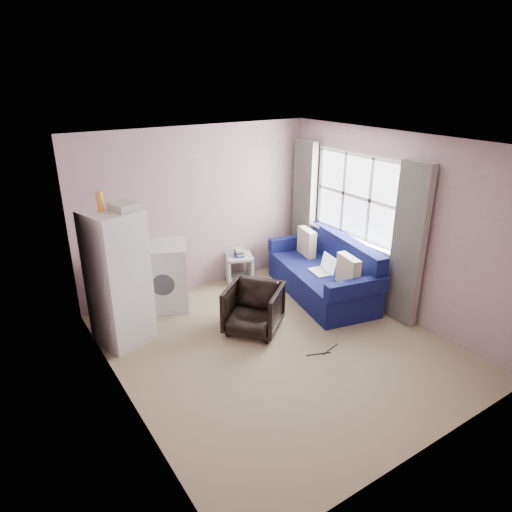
{
  "coord_description": "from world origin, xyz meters",
  "views": [
    {
      "loc": [
        -2.92,
        -3.93,
        3.19
      ],
      "look_at": [
        0.05,
        0.6,
        1.0
      ],
      "focal_mm": 32.0,
      "sensor_mm": 36.0,
      "label": 1
    }
  ],
  "objects": [
    {
      "name": "room",
      "position": [
        0.02,
        0.01,
        1.25
      ],
      "size": [
        3.84,
        4.24,
        2.54
      ],
      "color": "#907F5E",
      "rests_on": "ground"
    },
    {
      "name": "armchair",
      "position": [
        -0.06,
        0.49,
        0.35
      ],
      "size": [
        0.93,
        0.93,
        0.7
      ],
      "primitive_type": "imported",
      "rotation": [
        0.0,
        0.0,
        -0.89
      ],
      "color": "black",
      "rests_on": "ground"
    },
    {
      "name": "fridge",
      "position": [
        -1.56,
        1.2,
        0.87
      ],
      "size": [
        0.73,
        0.73,
        1.95
      ],
      "rotation": [
        0.0,
        0.0,
        0.29
      ],
      "color": "silver",
      "rests_on": "ground"
    },
    {
      "name": "window_dressing",
      "position": [
        1.78,
        0.7,
        1.11
      ],
      "size": [
        0.17,
        2.62,
        2.18
      ],
      "color": "white",
      "rests_on": "ground"
    },
    {
      "name": "side_table",
      "position": [
        0.57,
        1.89,
        0.26
      ],
      "size": [
        0.53,
        0.53,
        0.56
      ],
      "rotation": [
        0.0,
        0.0,
        -0.36
      ],
      "color": "#ACAEAA",
      "rests_on": "ground"
    },
    {
      "name": "sofa",
      "position": [
        1.43,
        0.78,
        0.33
      ],
      "size": [
        1.31,
        2.17,
        0.9
      ],
      "rotation": [
        0.0,
        0.0,
        -0.21
      ],
      "color": "#121753",
      "rests_on": "ground"
    },
    {
      "name": "washing_machine",
      "position": [
        -0.76,
        1.8,
        0.49
      ],
      "size": [
        0.88,
        0.88,
        0.95
      ],
      "rotation": [
        0.0,
        0.0,
        -0.42
      ],
      "color": "silver",
      "rests_on": "ground"
    },
    {
      "name": "floor_cables",
      "position": [
        0.39,
        -0.42,
        0.01
      ],
      "size": [
        0.49,
        0.12,
        0.01
      ],
      "rotation": [
        0.0,
        0.0,
        -0.01
      ],
      "color": "black",
      "rests_on": "ground"
    }
  ]
}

